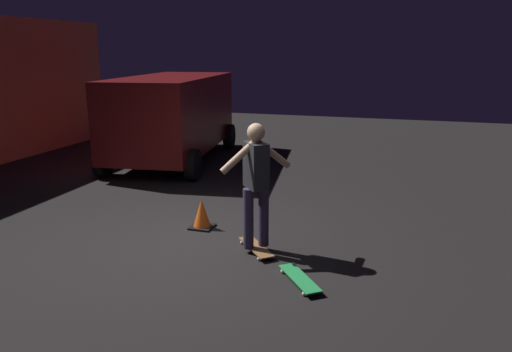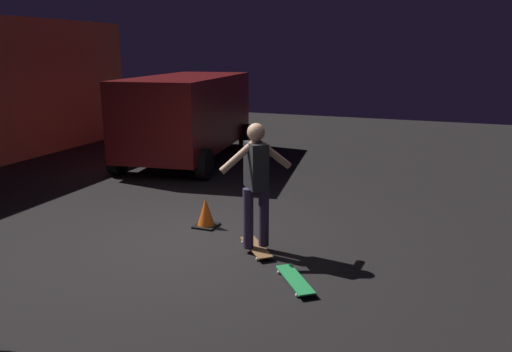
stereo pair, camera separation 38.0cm
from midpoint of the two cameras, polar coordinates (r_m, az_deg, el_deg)
name	(u,v)px [view 2 (the right image)]	position (r m, az deg, el deg)	size (l,w,h in m)	color
ground_plane	(191,244)	(6.93, -6.06, -7.91)	(28.00, 28.00, 0.00)	black
parked_van	(188,113)	(11.98, -7.04, 7.36)	(4.82, 2.76, 2.03)	maroon
skateboard_ridden	(256,247)	(6.64, 1.66, -8.36)	(0.72, 0.66, 0.07)	olive
skateboard_spare	(295,280)	(5.80, 6.47, -11.98)	(0.74, 0.63, 0.07)	green
skater	(256,177)	(6.32, 1.72, -0.13)	(0.71, 0.80, 1.67)	#382D4C
traffic_cone	(206,214)	(7.48, -4.44, -4.41)	(0.34, 0.34, 0.46)	black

